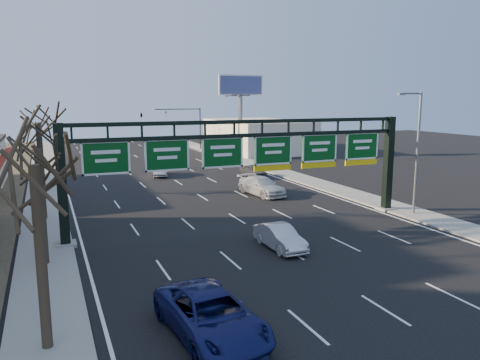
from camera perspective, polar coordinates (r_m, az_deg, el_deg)
name	(u,v)px	position (r m, az deg, el deg)	size (l,w,h in m)	color
ground	(309,263)	(25.28, 8.38, -9.97)	(160.00, 160.00, 0.00)	black
sidewalk_left	(45,204)	(41.18, -22.73, -2.76)	(3.00, 120.00, 0.12)	gray
sidewalk_right	(316,183)	(48.29, 9.21, -0.34)	(3.00, 120.00, 0.12)	gray
lane_markings	(196,193)	(43.02, -5.45, -1.58)	(21.60, 120.00, 0.01)	white
sign_gantry	(250,158)	(31.21, 1.27, 2.69)	(24.60, 1.20, 7.20)	black
building_right_distant	(257,135)	(77.64, 2.08, 5.45)	(12.00, 20.00, 5.00)	beige
tree_near	(31,133)	(16.33, -24.09, 5.29)	(3.60, 3.60, 8.86)	black
tree_gantry	(36,128)	(25.34, -23.64, 5.83)	(3.60, 3.60, 8.48)	black
tree_mid	(37,109)	(35.30, -23.54, 7.97)	(3.60, 3.60, 9.24)	black
tree_far	(38,111)	(45.31, -23.39, 7.77)	(3.60, 3.60, 8.86)	black
streetlight_near	(416,147)	(36.37, 20.69, 3.80)	(2.15, 0.22, 9.00)	slate
streetlight_far	(238,124)	(65.32, -0.26, 6.88)	(2.15, 0.22, 9.00)	slate
billboard_right	(241,95)	(70.80, 0.10, 10.34)	(7.00, 0.50, 12.00)	slate
traffic_signal_mast	(164,117)	(77.50, -9.23, 7.54)	(10.16, 0.54, 7.00)	black
car_blue_suv	(211,315)	(17.63, -3.57, -16.14)	(2.72, 5.89, 1.64)	#121852
car_silver_sedan	(280,237)	(27.18, 4.88, -6.95)	(1.45, 4.16, 1.37)	#BCBCC2
car_white_wagon	(262,186)	(41.98, 2.66, -0.74)	(2.23, 5.49, 1.59)	silver
car_grey_far	(253,171)	(51.34, 1.65, 1.11)	(1.63, 4.05, 1.38)	#45484A
car_silver_distant	(160,169)	(52.98, -9.74, 1.28)	(1.53, 4.40, 1.45)	#ABABB0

